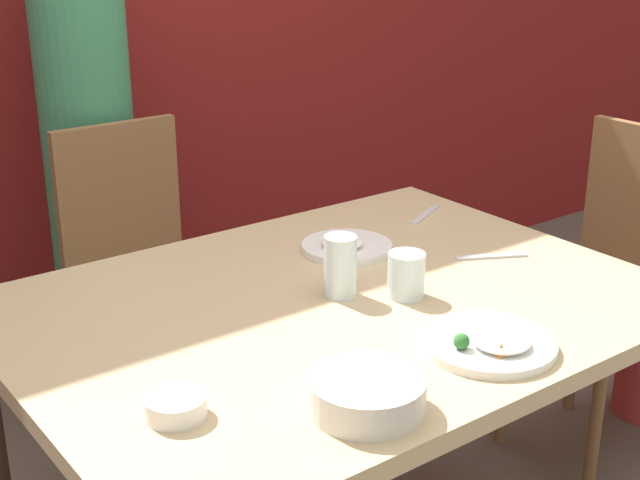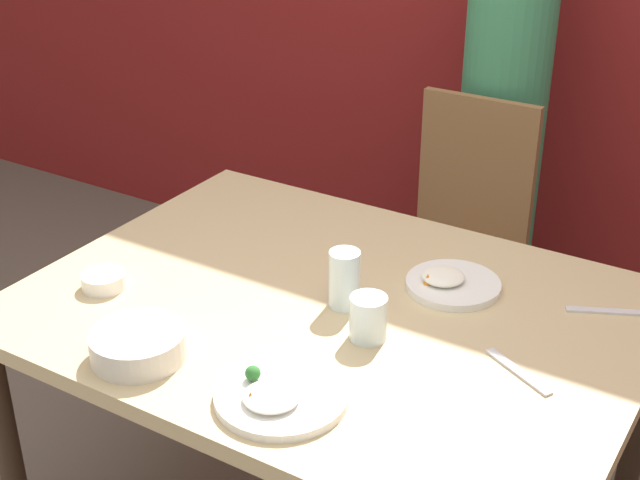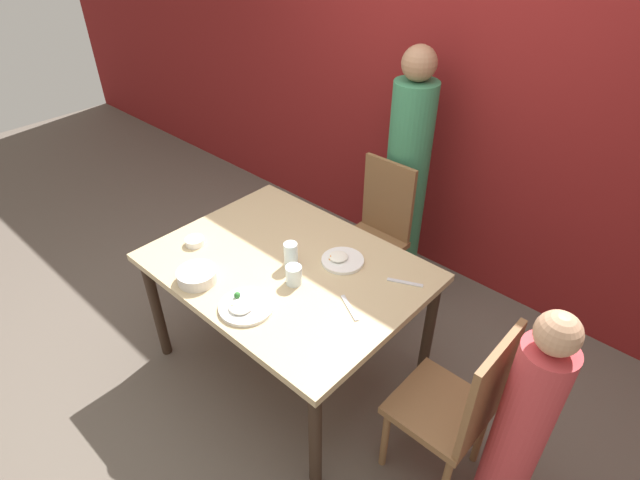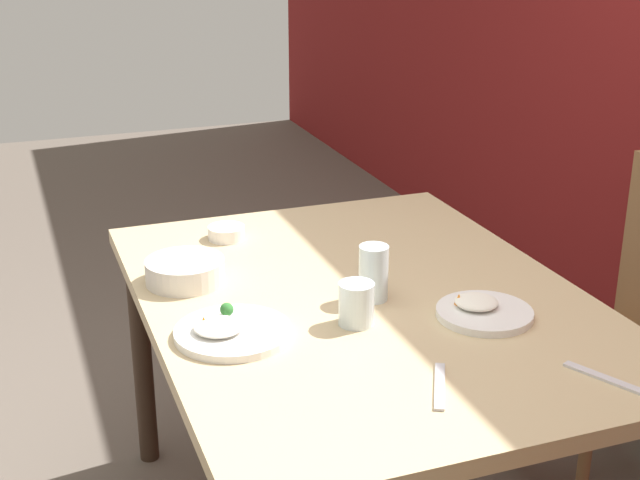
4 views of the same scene
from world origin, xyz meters
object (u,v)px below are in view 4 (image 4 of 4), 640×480
Objects in this scene: chair_adult_spot at (631,324)px; bowl_curry at (185,270)px; plate_rice_adult at (230,331)px; glass_water_tall at (373,273)px.

chair_adult_spot reaches higher than bowl_curry.
chair_adult_spot is 3.75× the size of plate_rice_adult.
glass_water_tall is at bearing 101.03° from plate_rice_adult.
bowl_curry is 0.76× the size of plate_rice_adult.
plate_rice_adult is at bearing 5.03° from bowl_curry.
chair_adult_spot is at bearing 81.86° from bowl_curry.
glass_water_tall is (-0.07, 0.37, 0.06)m from plate_rice_adult.
bowl_curry reaches higher than plate_rice_adult.
chair_adult_spot is 4.92× the size of bowl_curry.
plate_rice_adult is (0.15, -1.23, 0.26)m from chair_adult_spot.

